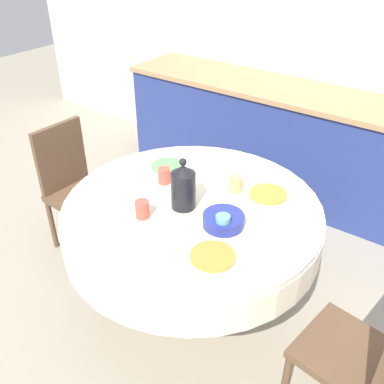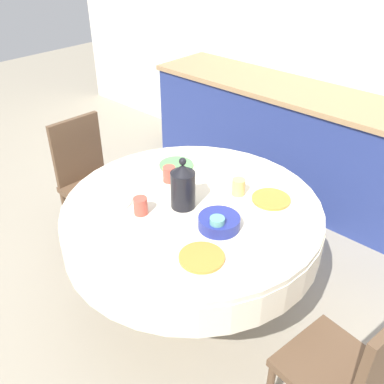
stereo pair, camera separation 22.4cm
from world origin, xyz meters
name	(u,v)px [view 2 (the right image)]	position (x,y,z in m)	size (l,w,h in m)	color
ground_plane	(192,304)	(0.00, 0.00, 0.00)	(12.00, 12.00, 0.00)	#9E937F
wall_back	(367,38)	(0.00, 1.93, 1.30)	(7.00, 0.05, 2.60)	silver
kitchen_counter	(326,153)	(0.00, 1.59, 0.46)	(3.24, 0.64, 0.91)	navy
dining_table	(192,223)	(0.00, 0.00, 0.64)	(1.40, 1.40, 0.76)	brown
chair_left	(352,370)	(1.03, -0.15, 0.50)	(0.45, 0.45, 0.91)	brown
chair_right	(89,176)	(-1.04, 0.04, 0.50)	(0.42, 0.42, 0.91)	brown
plate_near_left	(112,202)	(-0.33, -0.28, 0.77)	(0.21, 0.21, 0.01)	white
cup_near_left	(141,206)	(-0.14, -0.24, 0.81)	(0.07, 0.07, 0.09)	#CC4C3D
plate_near_right	(202,257)	(0.32, -0.29, 0.77)	(0.21, 0.21, 0.01)	orange
cup_near_right	(217,226)	(0.26, -0.10, 0.81)	(0.07, 0.07, 0.09)	#5BA39E
plate_far_left	(176,165)	(-0.36, 0.24, 0.77)	(0.21, 0.21, 0.01)	#5BA85B
cup_far_left	(169,174)	(-0.26, 0.09, 0.81)	(0.07, 0.07, 0.09)	#CC4C3D
plate_far_right	(271,199)	(0.29, 0.32, 0.77)	(0.21, 0.21, 0.01)	orange
cup_far_right	(238,187)	(0.12, 0.25, 0.81)	(0.07, 0.07, 0.09)	#DBB766
coffee_carafe	(183,186)	(-0.03, -0.04, 0.89)	(0.13, 0.13, 0.29)	black
fruit_bowl	(219,222)	(0.23, -0.06, 0.79)	(0.21, 0.21, 0.06)	navy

